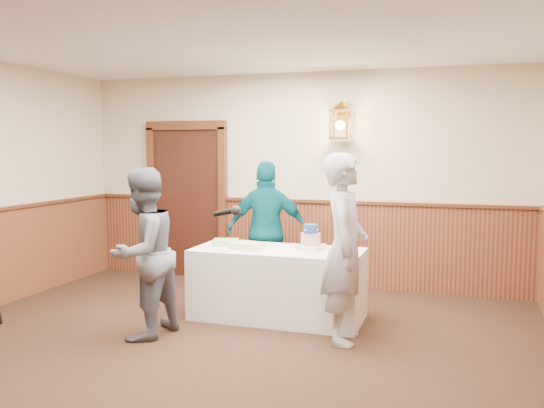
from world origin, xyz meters
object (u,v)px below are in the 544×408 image
Objects in this scene: tiered_cake at (311,240)px; interviewer at (143,253)px; sheet_cake_yellow at (248,246)px; assistant_p at (268,231)px; display_table at (278,284)px; sheet_cake_green at (226,242)px; baker at (345,248)px.

tiered_cake is 1.74m from interviewer.
assistant_p is (-0.03, 0.76, 0.05)m from sheet_cake_yellow.
tiered_cake is (0.34, 0.08, 0.48)m from display_table.
sheet_cake_yellow is 0.35m from sheet_cake_green.
baker is at bearing -21.37° from sheet_cake_green.
display_table is 0.75m from sheet_cake_green.
tiered_cake is 0.19× the size of interviewer.
interviewer reaches higher than sheet_cake_yellow.
baker reaches higher than assistant_p.
baker is 1.65m from assistant_p.
interviewer is 1.92m from baker.
sheet_cake_green is at bearing 174.32° from display_table.
assistant_p reaches higher than interviewer.
interviewer reaches higher than sheet_cake_green.
tiered_cake is 0.94× the size of sheet_cake_yellow.
interviewer is 0.92× the size of baker.
interviewer is at bearing -112.06° from sheet_cake_green.
baker reaches higher than sheet_cake_yellow.
sheet_cake_green is 1.55m from baker.
assistant_p is (-0.34, 0.67, 0.46)m from display_table.
sheet_cake_green is at bearing 53.84° from assistant_p.
assistant_p reaches higher than sheet_cake_yellow.
sheet_cake_yellow reaches higher than display_table.
baker is (0.48, -0.58, 0.03)m from tiered_cake.
tiered_cake is at bearing 12.62° from display_table.
display_table is 1.10× the size of interviewer.
sheet_cake_green is 0.15× the size of baker.
assistant_p is at bearing 92.39° from sheet_cake_yellow.
assistant_p is at bearing 165.41° from interviewer.
tiered_cake reaches higher than sheet_cake_yellow.
sheet_cake_green is at bearing 155.00° from sheet_cake_yellow.
baker is (1.86, 0.48, 0.07)m from interviewer.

